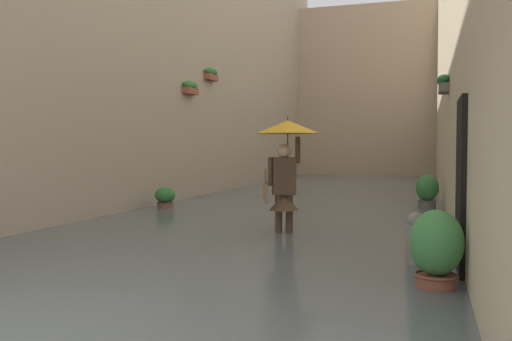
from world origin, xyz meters
TOP-DOWN VIEW (x-y plane):
  - ground_plane at (0.00, -12.31)m, footprint 61.54×61.54m
  - flood_water at (0.00, -12.31)m, footprint 7.60×30.62m
  - building_facade_far at (0.00, -25.52)m, footprint 10.40×1.80m
  - person_wading at (-0.74, -5.82)m, footprint 1.06×1.06m
  - potted_plant_mid_left at (-3.00, -11.67)m, footprint 0.50×0.50m
  - potted_plant_far_right at (2.86, -8.46)m, footprint 0.48×0.48m
  - potted_plant_far_left at (-3.00, -10.29)m, footprint 0.52×0.52m
  - potted_plant_near_left at (-3.10, -2.80)m, footprint 0.54×0.54m
  - mooring_bollard at (-2.88, -3.87)m, footprint 0.24×0.24m

SIDE VIEW (x-z plane):
  - ground_plane at x=0.00m, z-range 0.00..0.00m
  - flood_water at x=0.00m, z-range 0.00..0.20m
  - potted_plant_mid_left at x=-3.00m, z-range 0.02..0.71m
  - potted_plant_far_right at x=2.86m, z-range 0.04..0.73m
  - mooring_bollard at x=-2.88m, z-range 0.00..0.84m
  - potted_plant_near_left at x=-3.10m, z-range 0.05..1.05m
  - potted_plant_far_left at x=-3.00m, z-range 0.06..1.05m
  - person_wading at x=-0.74m, z-range 0.45..2.60m
  - building_facade_far at x=0.00m, z-range 0.00..8.76m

